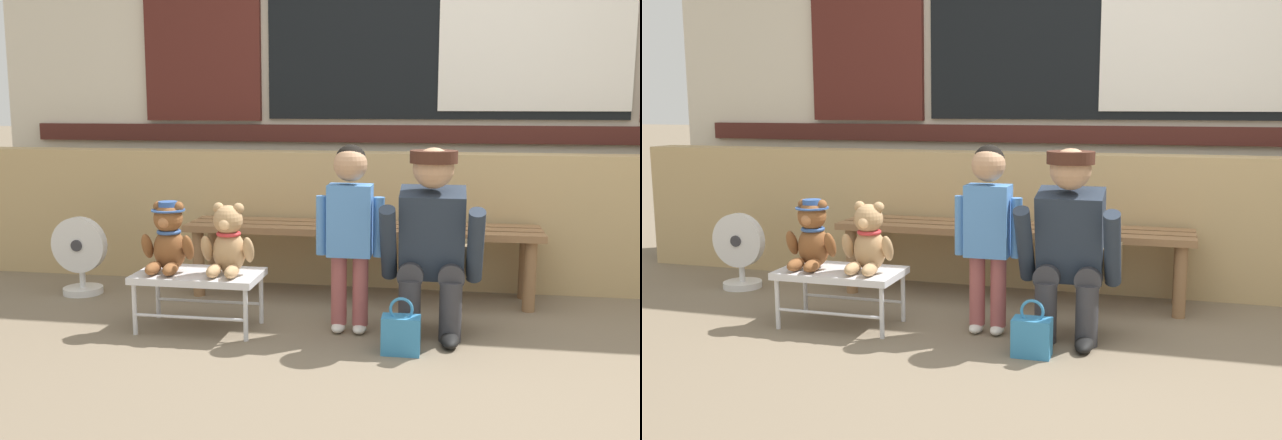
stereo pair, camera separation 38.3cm
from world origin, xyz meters
TOP-DOWN VIEW (x-y plane):
  - ground_plane at (0.00, 0.00)m, footprint 60.00×60.00m
  - brick_low_wall at (0.00, 1.43)m, footprint 6.30×0.25m
  - shop_facade at (0.00, 1.94)m, footprint 6.43×0.26m
  - wooden_bench_long at (-0.46, 1.06)m, footprint 2.10×0.40m
  - small_display_bench at (-1.20, 0.29)m, footprint 0.64×0.36m
  - teddy_bear_with_hat at (-1.36, 0.29)m, footprint 0.28×0.27m
  - teddy_bear_plain at (-1.04, 0.29)m, footprint 0.28×0.26m
  - child_standing at (-0.43, 0.38)m, footprint 0.35×0.18m
  - adult_crouching at (-0.01, 0.40)m, footprint 0.50×0.49m
  - handbag_on_ground at (-0.15, 0.09)m, footprint 0.18×0.11m
  - floor_fan at (-2.15, 0.83)m, footprint 0.34×0.24m

SIDE VIEW (x-z plane):
  - ground_plane at x=0.00m, z-range 0.00..0.00m
  - handbag_on_ground at x=-0.15m, z-range -0.04..0.23m
  - floor_fan at x=-2.15m, z-range 0.00..0.48m
  - small_display_bench at x=-1.20m, z-range 0.12..0.42m
  - wooden_bench_long at x=-0.46m, z-range 0.15..0.59m
  - brick_low_wall at x=0.00m, z-range 0.00..0.85m
  - teddy_bear_plain at x=-1.04m, z-range 0.28..0.65m
  - teddy_bear_with_hat at x=-1.36m, z-range 0.29..0.65m
  - adult_crouching at x=-0.01m, z-range 0.01..0.96m
  - child_standing at x=-0.43m, z-range 0.11..1.07m
  - shop_facade at x=0.00m, z-range 0.01..3.45m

